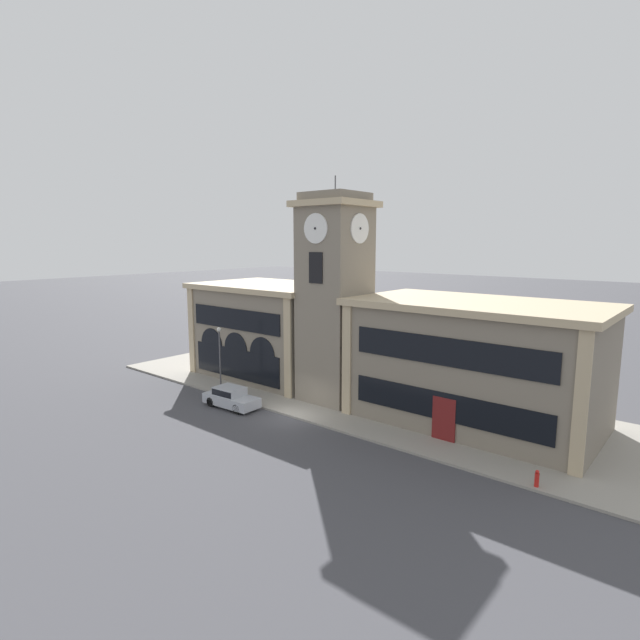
% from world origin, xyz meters
% --- Properties ---
extents(ground_plane, '(300.00, 300.00, 0.00)m').
position_xyz_m(ground_plane, '(0.00, 0.00, 0.00)').
color(ground_plane, '#424247').
extents(sidewalk_kerb, '(43.92, 13.49, 0.15)m').
position_xyz_m(sidewalk_kerb, '(0.00, 6.74, 0.07)').
color(sidewalk_kerb, gray).
rests_on(sidewalk_kerb, ground_plane).
extents(clock_tower, '(5.03, 5.03, 16.87)m').
position_xyz_m(clock_tower, '(0.00, 5.02, 7.88)').
color(clock_tower, gray).
rests_on(clock_tower, ground_plane).
extents(town_hall_left_wing, '(13.58, 9.33, 8.41)m').
position_xyz_m(town_hall_left_wing, '(-8.90, 7.14, 4.23)').
color(town_hall_left_wing, gray).
rests_on(town_hall_left_wing, ground_plane).
extents(town_hall_right_wing, '(16.20, 9.33, 8.30)m').
position_xyz_m(town_hall_right_wing, '(10.21, 7.15, 4.17)').
color(town_hall_right_wing, gray).
rests_on(town_hall_right_wing, ground_plane).
extents(parked_car_near, '(4.50, 2.04, 1.52)m').
position_xyz_m(parked_car_near, '(-4.84, -1.23, 0.79)').
color(parked_car_near, '#B2B7C1').
rests_on(parked_car_near, ground_plane).
extents(street_lamp, '(0.36, 0.36, 5.29)m').
position_xyz_m(street_lamp, '(-8.12, 0.50, 3.66)').
color(street_lamp, '#4C4C51').
rests_on(street_lamp, sidewalk_kerb).
extents(fire_hydrant, '(0.22, 0.22, 0.87)m').
position_xyz_m(fire_hydrant, '(16.43, 0.33, 0.57)').
color(fire_hydrant, red).
rests_on(fire_hydrant, sidewalk_kerb).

